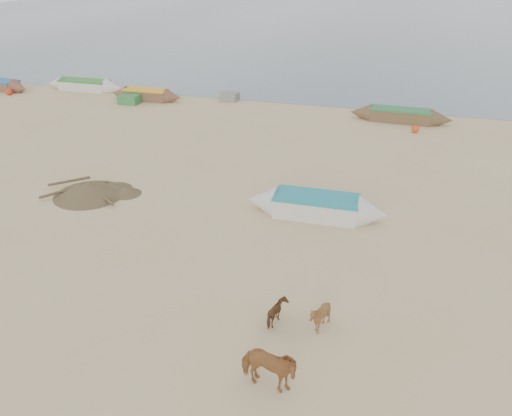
# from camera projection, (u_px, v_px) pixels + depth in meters

# --- Properties ---
(ground) EXTENTS (140.00, 140.00, 0.00)m
(ground) POSITION_uv_depth(u_px,v_px,m) (221.00, 292.00, 15.73)
(ground) COLOR tan
(ground) RESTS_ON ground
(sea) EXTENTS (160.00, 160.00, 0.00)m
(sea) POSITION_uv_depth(u_px,v_px,m) (381.00, 15.00, 85.81)
(sea) COLOR slate
(sea) RESTS_ON ground
(cow_adult) EXTENTS (1.60, 0.86, 1.29)m
(cow_adult) POSITION_uv_depth(u_px,v_px,m) (268.00, 369.00, 11.95)
(cow_adult) COLOR #945F30
(cow_adult) RESTS_ON ground
(calf_front) EXTENTS (1.11, 1.07, 0.94)m
(calf_front) POSITION_uv_depth(u_px,v_px,m) (320.00, 317.00, 13.93)
(calf_front) COLOR brown
(calf_front) RESTS_ON ground
(calf_right) EXTENTS (0.78, 0.85, 0.73)m
(calf_right) POSITION_uv_depth(u_px,v_px,m) (278.00, 313.00, 14.22)
(calf_right) COLOR brown
(calf_right) RESTS_ON ground
(near_canoe) EXTENTS (5.73, 1.47, 0.89)m
(near_canoe) POSITION_uv_depth(u_px,v_px,m) (316.00, 206.00, 20.07)
(near_canoe) COLOR beige
(near_canoe) RESTS_ON ground
(debris_pile) EXTENTS (3.94, 3.94, 0.55)m
(debris_pile) POSITION_uv_depth(u_px,v_px,m) (89.00, 189.00, 21.90)
(debris_pile) COLOR brown
(debris_pile) RESTS_ON ground
(waterline_canoes) EXTENTS (55.22, 3.44, 0.87)m
(waterline_canoes) POSITION_uv_depth(u_px,v_px,m) (309.00, 106.00, 33.27)
(waterline_canoes) COLOR brown
(waterline_canoes) RESTS_ON ground
(beach_clutter) EXTENTS (46.13, 4.56, 0.64)m
(beach_clutter) POSITION_uv_depth(u_px,v_px,m) (390.00, 117.00, 31.50)
(beach_clutter) COLOR #326F3B
(beach_clutter) RESTS_ON ground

